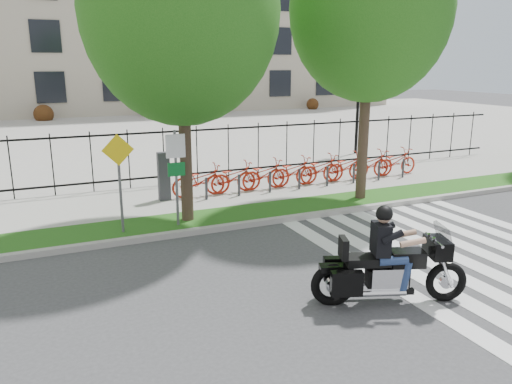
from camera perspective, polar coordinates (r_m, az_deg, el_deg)
name	(u,v)px	position (r m, az deg, el deg)	size (l,w,h in m)	color
ground	(285,296)	(9.66, 3.34, -11.79)	(120.00, 120.00, 0.00)	#3A3A3D
curb	(213,229)	(13.13, -4.91, -4.23)	(60.00, 0.20, 0.15)	#999690
grass_verge	(203,220)	(13.90, -6.07, -3.20)	(60.00, 1.50, 0.15)	#245816
sidewalk	(179,198)	(16.20, -8.83, -0.73)	(60.00, 3.50, 0.15)	#99978F
plaza	(104,133)	(33.19, -17.01, 6.51)	(80.00, 34.00, 0.10)	#99978F
crosswalk_stripes	(473,257)	(12.47, 23.60, -6.81)	(5.70, 8.00, 0.01)	silver
iron_fence	(164,157)	(17.62, -10.49, 4.01)	(30.00, 0.06, 2.00)	black
office_building	(67,1)	(53.05, -20.84, 19.71)	(60.00, 21.90, 20.15)	#A79D87
lamp_post_right	(359,87)	(24.19, 11.66, 11.63)	(1.06, 0.70, 4.25)	black
street_tree_1	(180,11)	(13.19, -8.63, 19.82)	(4.95, 4.95, 8.24)	#38281E
street_tree_2	(370,8)	(15.74, 12.93, 19.77)	(4.71, 4.71, 8.39)	#38281E
bike_share_station	(305,170)	(17.51, 5.60, 2.48)	(10.04, 0.88, 1.50)	#2D2D33
sign_pole_regulatory	(176,166)	(12.92, -9.12, 2.98)	(0.50, 0.09, 2.50)	#59595B
sign_pole_warning	(119,170)	(12.64, -15.37, 2.40)	(0.78, 0.09, 2.49)	#59595B
motorcycle_rider	(390,265)	(9.42, 15.03, -8.02)	(2.77, 1.43, 2.24)	black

